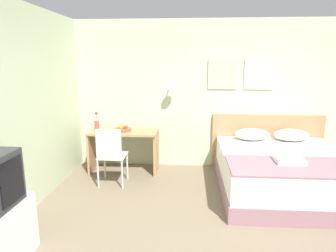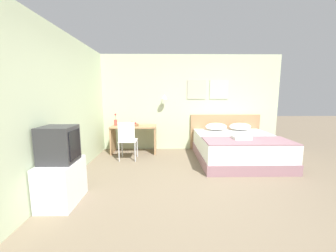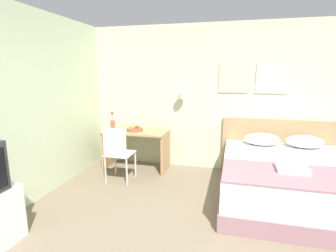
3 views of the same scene
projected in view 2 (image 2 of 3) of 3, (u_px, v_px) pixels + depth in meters
ground_plane at (201, 199)px, 3.10m from camera, size 24.00×24.00×0.00m
wall_back at (184, 103)px, 5.82m from camera, size 5.36×0.31×2.65m
wall_left at (36, 112)px, 2.83m from camera, size 0.06×5.93×2.65m
bed at (237, 148)px, 4.90m from camera, size 1.85×2.04×0.60m
headboard at (225, 132)px, 5.91m from camera, size 1.97×0.06×1.00m
pillow_left at (216, 127)px, 5.59m from camera, size 0.58×0.41×0.20m
pillow_right at (240, 127)px, 5.60m from camera, size 0.58×0.41×0.20m
throw_blanket at (248, 141)px, 4.26m from camera, size 1.79×0.82×0.02m
folded_towel_near_foot at (241, 137)px, 4.40m from camera, size 0.36×0.31×0.06m
desk at (134, 134)px, 5.53m from camera, size 1.18×0.58×0.73m
desk_chair at (127, 138)px, 4.85m from camera, size 0.42×0.42×0.93m
fruit_bowl at (133, 124)px, 5.47m from camera, size 0.29×0.29×0.12m
flower_vase at (116, 122)px, 5.52m from camera, size 0.09×0.09×0.33m
tv_stand at (62, 182)px, 2.96m from camera, size 0.46×0.70×0.61m
television at (59, 144)px, 2.88m from camera, size 0.45×0.42×0.51m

